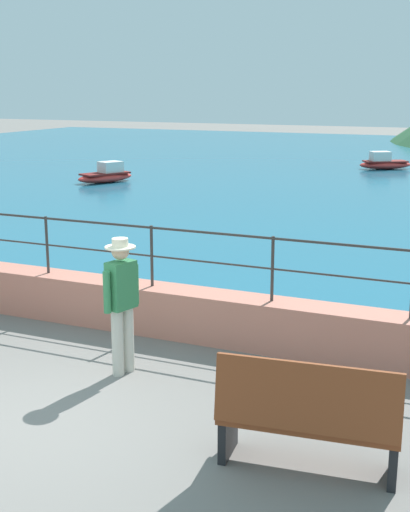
% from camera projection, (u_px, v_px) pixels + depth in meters
% --- Properties ---
extents(ground_plane, '(120.00, 120.00, 0.00)m').
position_uv_depth(ground_plane, '(15.00, 422.00, 7.58)').
color(ground_plane, slate).
extents(promenade_wall, '(20.00, 0.56, 0.70)m').
position_uv_depth(promenade_wall, '(153.00, 309.00, 10.34)').
color(promenade_wall, tan).
rests_on(promenade_wall, ground).
extents(railing, '(18.44, 0.04, 0.90)m').
position_uv_depth(railing, '(152.00, 244.00, 10.12)').
color(railing, '#383330').
rests_on(railing, promenade_wall).
extents(lake_water, '(64.00, 44.32, 0.06)m').
position_uv_depth(lake_water, '(396.00, 170.00, 30.57)').
color(lake_water, '#236B89').
rests_on(lake_water, ground).
extents(bench_far, '(1.75, 0.74, 1.13)m').
position_uv_depth(bench_far, '(308.00, 417.00, 6.49)').
color(bench_far, brown).
rests_on(bench_far, ground).
extents(person_walking, '(0.38, 0.55, 1.75)m').
position_uv_depth(person_walking, '(122.00, 299.00, 8.68)').
color(person_walking, beige).
rests_on(person_walking, ground).
extents(boat_0, '(1.79, 2.46, 0.76)m').
position_uv_depth(boat_0, '(106.00, 175.00, 26.23)').
color(boat_0, red).
rests_on(boat_0, lake_water).
extents(boat_2, '(2.43, 1.96, 0.76)m').
position_uv_depth(boat_2, '(384.00, 163.00, 30.47)').
color(boat_2, red).
rests_on(boat_2, lake_water).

